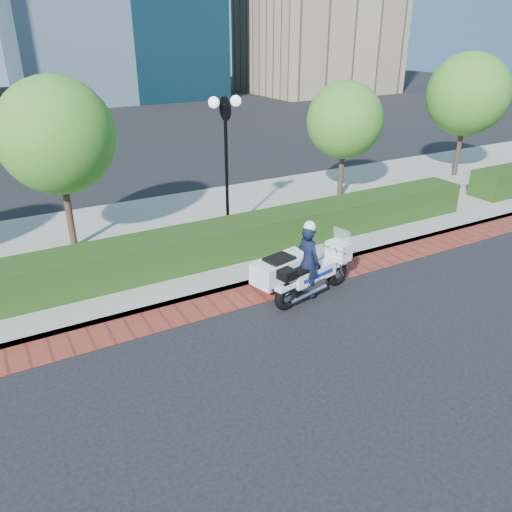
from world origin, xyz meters
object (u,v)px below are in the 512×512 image
lamppost (226,145)px  tree_d (468,94)px  tree_c (345,121)px  tree_b (56,136)px  police_motorcycle (300,268)px

lamppost → tree_d: size_ratio=0.82×
lamppost → tree_c: 5.65m
tree_c → tree_d: size_ratio=0.83×
tree_b → police_motorcycle: 7.54m
lamppost → tree_b: size_ratio=0.86×
tree_c → tree_d: bearing=0.0°
tree_b → tree_d: tree_d is taller
tree_c → tree_d: 6.52m
lamppost → tree_b: (-4.50, 1.30, 0.48)m
police_motorcycle → tree_c: bearing=32.1°
tree_d → lamppost: bearing=-173.8°
lamppost → tree_d: tree_d is taller
lamppost → tree_b: tree_b is taller
lamppost → police_motorcycle: size_ratio=1.67×
lamppost → police_motorcycle: (-0.11, -4.20, -2.25)m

